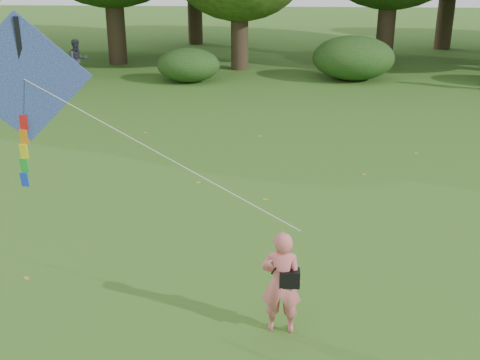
{
  "coord_description": "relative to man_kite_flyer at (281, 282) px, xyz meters",
  "views": [
    {
      "loc": [
        -0.43,
        -8.13,
        5.51
      ],
      "look_at": [
        -0.99,
        2.0,
        1.5
      ],
      "focal_mm": 45.0,
      "sensor_mm": 36.0,
      "label": 1
    }
  ],
  "objects": [
    {
      "name": "crossbody_bag",
      "position": [
        0.12,
        -0.03,
        0.11
      ],
      "size": [
        0.43,
        0.2,
        0.68
      ],
      "color": "black",
      "rests_on": "ground"
    },
    {
      "name": "man_kite_flyer",
      "position": [
        0.0,
        0.0,
        0.0
      ],
      "size": [
        0.62,
        0.42,
        1.65
      ],
      "primitive_type": "imported",
      "rotation": [
        0.0,
        0.0,
        3.09
      ],
      "color": "#D76569",
      "rests_on": "ground"
    },
    {
      "name": "bystander_left",
      "position": [
        -8.51,
        17.53,
        0.04
      ],
      "size": [
        1.07,
        1.05,
        1.74
      ],
      "primitive_type": "imported",
      "rotation": [
        0.0,
        0.0,
        0.72
      ],
      "color": "#282B35",
      "rests_on": "ground"
    },
    {
      "name": "shrub_band",
      "position": [
        -0.48,
        18.0,
        0.03
      ],
      "size": [
        39.15,
        3.22,
        1.88
      ],
      "color": "#264919",
      "rests_on": "ground"
    },
    {
      "name": "ground",
      "position": [
        0.24,
        0.39,
        -0.83
      ],
      "size": [
        100.0,
        100.0,
        0.0
      ],
      "primitive_type": "plane",
      "color": "#265114",
      "rests_on": "ground"
    },
    {
      "name": "fallen_leaves",
      "position": [
        -0.66,
        3.94,
        -0.82
      ],
      "size": [
        10.97,
        13.66,
        0.01
      ],
      "color": "olive",
      "rests_on": "ground"
    },
    {
      "name": "flying_kite",
      "position": [
        -4.25,
        1.76,
        2.57
      ],
      "size": [
        5.57,
        2.17,
        3.02
      ],
      "color": "#2536A2",
      "rests_on": "ground"
    }
  ]
}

